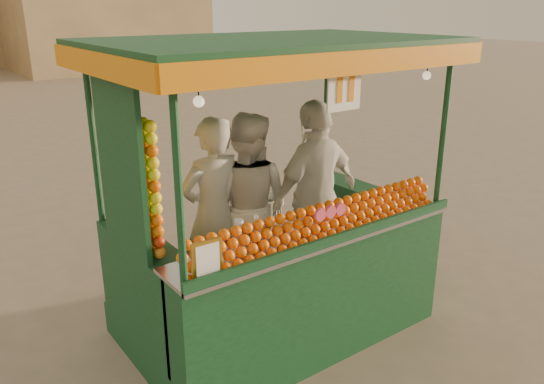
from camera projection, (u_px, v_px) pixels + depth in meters
ground at (282, 308)px, 5.89m from camera, size 90.00×90.00×0.00m
building_right at (105, 17)px, 27.26m from camera, size 9.00×6.00×5.00m
juice_cart at (276, 248)px, 5.14m from camera, size 3.14×2.03×2.85m
vendor_left at (213, 214)px, 5.09m from camera, size 0.70×0.48×1.86m
vendor_middle at (247, 204)px, 5.36m from camera, size 1.11×1.13×1.84m
vendor_right at (316, 196)px, 5.45m from camera, size 1.19×0.61×1.94m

